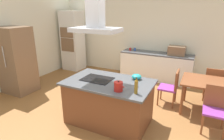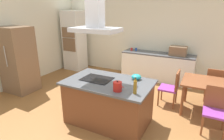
# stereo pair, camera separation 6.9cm
# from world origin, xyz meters

# --- Properties ---
(ground) EXTENTS (16.00, 16.00, 0.00)m
(ground) POSITION_xyz_m (0.00, 1.50, 0.00)
(ground) COLOR #936033
(wall_back) EXTENTS (7.20, 0.10, 2.70)m
(wall_back) POSITION_xyz_m (0.00, 3.25, 1.35)
(wall_back) COLOR silver
(wall_back) RESTS_ON ground
(wall_left) EXTENTS (0.10, 8.80, 2.70)m
(wall_left) POSITION_xyz_m (-3.45, 1.00, 1.35)
(wall_left) COLOR silver
(wall_left) RESTS_ON ground
(kitchen_island) EXTENTS (1.72, 1.07, 0.90)m
(kitchen_island) POSITION_xyz_m (0.00, 0.00, 0.45)
(kitchen_island) COLOR brown
(kitchen_island) RESTS_ON ground
(cooktop) EXTENTS (0.60, 0.44, 0.01)m
(cooktop) POSITION_xyz_m (-0.26, 0.00, 0.91)
(cooktop) COLOR black
(cooktop) RESTS_ON kitchen_island
(tea_kettle) EXTENTS (0.21, 0.16, 0.19)m
(tea_kettle) POSITION_xyz_m (0.36, -0.32, 0.98)
(tea_kettle) COLOR #B21E19
(tea_kettle) RESTS_ON kitchen_island
(olive_oil_bottle) EXTENTS (0.06, 0.06, 0.29)m
(olive_oil_bottle) POSITION_xyz_m (0.67, -0.29, 1.02)
(olive_oil_bottle) COLOR olive
(olive_oil_bottle) RESTS_ON kitchen_island
(mixing_bowl) EXTENTS (0.20, 0.20, 0.11)m
(mixing_bowl) POSITION_xyz_m (0.46, 0.35, 0.95)
(mixing_bowl) COLOR teal
(mixing_bowl) RESTS_ON kitchen_island
(back_counter) EXTENTS (2.29, 0.62, 0.90)m
(back_counter) POSITION_xyz_m (0.27, 2.88, 0.45)
(back_counter) COLOR white
(back_counter) RESTS_ON ground
(countertop_microwave) EXTENTS (0.50, 0.38, 0.28)m
(countertop_microwave) POSITION_xyz_m (0.88, 2.88, 1.04)
(countertop_microwave) COLOR brown
(countertop_microwave) RESTS_ON back_counter
(coffee_mug_red) EXTENTS (0.08, 0.08, 0.09)m
(coffee_mug_red) POSITION_xyz_m (-0.65, 2.89, 0.95)
(coffee_mug_red) COLOR red
(coffee_mug_red) RESTS_ON back_counter
(coffee_mug_blue) EXTENTS (0.08, 0.08, 0.09)m
(coffee_mug_blue) POSITION_xyz_m (-0.50, 2.94, 0.95)
(coffee_mug_blue) COLOR #2D56B2
(coffee_mug_blue) RESTS_ON back_counter
(wall_oven_stack) EXTENTS (0.70, 0.66, 2.20)m
(wall_oven_stack) POSITION_xyz_m (-2.90, 2.65, 1.10)
(wall_oven_stack) COLOR white
(wall_oven_stack) RESTS_ON ground
(refrigerator) EXTENTS (0.80, 0.73, 1.82)m
(refrigerator) POSITION_xyz_m (-2.98, 0.24, 0.91)
(refrigerator) COLOR brown
(refrigerator) RESTS_ON ground
(dining_table) EXTENTS (1.40, 0.90, 0.75)m
(dining_table) POSITION_xyz_m (1.95, 1.30, 0.67)
(dining_table) COLOR brown
(dining_table) RESTS_ON ground
(chair_facing_island) EXTENTS (0.42, 0.42, 0.89)m
(chair_facing_island) POSITION_xyz_m (1.95, 0.64, 0.51)
(chair_facing_island) COLOR purple
(chair_facing_island) RESTS_ON ground
(chair_at_left_end) EXTENTS (0.42, 0.42, 0.89)m
(chair_at_left_end) POSITION_xyz_m (1.03, 1.30, 0.51)
(chair_at_left_end) COLOR purple
(chair_at_left_end) RESTS_ON ground
(chair_facing_back_wall) EXTENTS (0.42, 0.42, 0.89)m
(chair_facing_back_wall) POSITION_xyz_m (1.95, 1.97, 0.51)
(chair_facing_back_wall) COLOR purple
(chair_facing_back_wall) RESTS_ON ground
(range_hood) EXTENTS (0.90, 0.55, 0.78)m
(range_hood) POSITION_xyz_m (-0.26, 0.00, 2.10)
(range_hood) COLOR #ADADB2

